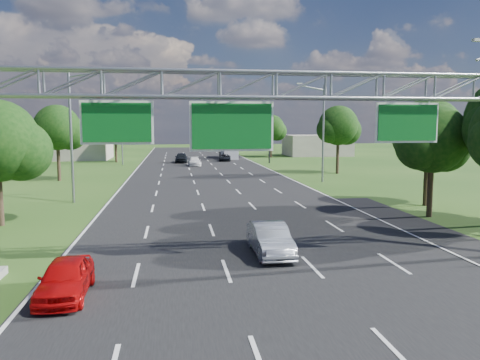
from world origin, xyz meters
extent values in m
plane|color=#214514|center=(0.00, 30.00, 0.00)|extent=(220.00, 220.00, 0.00)
cube|color=black|center=(0.00, 30.00, 0.00)|extent=(18.00, 180.00, 0.02)
cube|color=black|center=(10.20, 14.00, 0.00)|extent=(3.00, 30.00, 0.02)
cube|color=beige|center=(9.10, 12.00, 9.50)|extent=(0.50, 0.22, 0.12)
cube|color=white|center=(-6.00, 11.98, 6.00)|extent=(2.80, 0.05, 1.70)
cube|color=#0A571B|center=(-6.00, 11.92, 6.00)|extent=(2.62, 0.05, 1.52)
cube|color=white|center=(-1.50, 11.98, 5.85)|extent=(3.40, 0.05, 2.00)
cube|color=#0A571B|center=(-1.50, 11.92, 5.85)|extent=(3.22, 0.05, 1.82)
cube|color=white|center=(6.00, 11.98, 6.00)|extent=(2.80, 0.05, 1.70)
cube|color=#0A571B|center=(6.00, 11.92, 6.00)|extent=(2.62, 0.05, 1.52)
cylinder|color=black|center=(11.00, 65.00, 3.50)|extent=(0.24, 0.24, 7.00)
cylinder|color=black|center=(5.00, 65.00, 6.60)|extent=(12.00, 0.18, 0.18)
imported|color=black|center=(-1.00, 65.00, 6.05)|extent=(0.18, 0.22, 1.10)
imported|color=black|center=(4.00, 65.00, 6.05)|extent=(0.18, 0.22, 1.10)
imported|color=black|center=(9.00, 65.00, 6.05)|extent=(0.18, 0.22, 1.10)
cylinder|color=gray|center=(-11.50, 30.00, 5.00)|extent=(0.20, 0.20, 10.00)
cylinder|color=gray|center=(-10.20, 30.00, 9.70)|extent=(2.78, 0.12, 0.60)
cube|color=beige|center=(-8.90, 30.00, 10.10)|extent=(0.55, 0.22, 0.12)
cylinder|color=gray|center=(-11.50, 65.00, 5.00)|extent=(0.20, 0.20, 10.00)
cylinder|color=gray|center=(-10.20, 65.00, 9.70)|extent=(2.78, 0.12, 0.60)
cube|color=beige|center=(-8.90, 65.00, 10.10)|extent=(0.55, 0.22, 0.12)
cylinder|color=gray|center=(11.50, 40.00, 5.00)|extent=(0.20, 0.20, 10.00)
cylinder|color=gray|center=(10.20, 40.00, 9.70)|extent=(2.78, 0.12, 0.60)
cube|color=beige|center=(8.90, 40.00, 10.10)|extent=(0.55, 0.22, 0.12)
cylinder|color=#2D2116|center=(12.50, 21.00, 1.65)|extent=(0.36, 0.36, 3.30)
sphere|color=black|center=(12.50, 21.00, 5.06)|extent=(4.40, 4.40, 4.40)
sphere|color=black|center=(13.60, 21.40, 4.51)|extent=(3.30, 3.30, 3.30)
sphere|color=black|center=(11.51, 20.70, 4.62)|extent=(3.08, 3.08, 3.08)
cylinder|color=#2D2116|center=(14.50, 25.00, 1.76)|extent=(0.36, 0.36, 3.52)
sphere|color=black|center=(14.50, 25.00, 5.44)|extent=(4.80, 4.80, 4.80)
sphere|color=black|center=(15.70, 25.40, 4.84)|extent=(3.60, 3.60, 3.60)
sphere|color=black|center=(13.42, 24.70, 4.96)|extent=(3.36, 3.36, 3.36)
cylinder|color=#2D2116|center=(-14.00, 22.00, 1.54)|extent=(0.36, 0.36, 3.08)
sphere|color=black|center=(-12.80, 22.40, 4.40)|extent=(3.60, 3.60, 3.60)
cylinder|color=#2D2116|center=(-16.00, 45.00, 1.87)|extent=(0.36, 0.36, 3.74)
sphere|color=black|center=(-16.00, 45.00, 5.66)|extent=(4.80, 4.80, 4.80)
sphere|color=black|center=(-14.80, 45.40, 5.06)|extent=(3.60, 3.60, 3.60)
sphere|color=black|center=(-17.08, 44.70, 5.18)|extent=(3.36, 3.36, 3.36)
cylinder|color=#2D2116|center=(-13.00, 70.00, 1.65)|extent=(0.36, 0.36, 3.30)
sphere|color=black|center=(-13.00, 70.00, 5.22)|extent=(4.80, 4.80, 4.80)
sphere|color=black|center=(-11.80, 70.40, 4.62)|extent=(3.60, 3.60, 3.60)
sphere|color=black|center=(-14.08, 69.70, 4.74)|extent=(3.36, 3.36, 3.36)
cylinder|color=#2D2116|center=(16.00, 48.00, 1.98)|extent=(0.36, 0.36, 3.96)
sphere|color=black|center=(16.00, 48.00, 5.88)|extent=(4.80, 4.80, 4.80)
sphere|color=black|center=(17.20, 48.40, 5.28)|extent=(3.60, 3.60, 3.60)
sphere|color=black|center=(14.92, 47.70, 5.40)|extent=(3.36, 3.36, 3.36)
cylinder|color=#2D2116|center=(14.00, 78.00, 1.76)|extent=(0.36, 0.36, 3.52)
sphere|color=black|center=(14.00, 78.00, 5.44)|extent=(4.80, 4.80, 4.80)
sphere|color=black|center=(15.20, 78.40, 4.84)|extent=(3.60, 3.60, 3.60)
sphere|color=black|center=(12.92, 77.70, 4.96)|extent=(3.36, 3.36, 3.36)
cube|color=gray|center=(-22.00, 78.00, 2.50)|extent=(14.00, 10.00, 5.00)
cube|color=gray|center=(24.00, 82.00, 2.00)|extent=(12.00, 9.00, 4.00)
imported|color=#BA0809|center=(-7.60, 9.43, 0.67)|extent=(1.63, 3.94, 1.33)
imported|color=#A9AEB5|center=(0.46, 13.69, 0.72)|extent=(1.53, 4.36, 1.44)
imported|color=white|center=(-0.86, 61.72, 0.63)|extent=(1.86, 4.36, 1.25)
imported|color=black|center=(4.55, 70.07, 0.57)|extent=(2.35, 4.27, 1.13)
imported|color=black|center=(-2.68, 67.68, 0.79)|extent=(2.09, 4.72, 1.58)
cube|color=white|center=(5.99, 78.10, 1.77)|extent=(2.89, 6.56, 3.22)
cube|color=silver|center=(5.99, 73.59, 1.18)|extent=(2.58, 2.48, 2.36)
cylinder|color=black|center=(4.81, 73.81, 0.54)|extent=(0.38, 1.07, 1.07)
cylinder|color=black|center=(7.17, 73.81, 0.54)|extent=(0.38, 1.07, 1.07)
cylinder|color=black|center=(4.81, 80.25, 0.54)|extent=(0.38, 1.07, 1.07)
cylinder|color=black|center=(7.17, 80.25, 0.54)|extent=(0.38, 1.07, 1.07)
camera|label=1|loc=(-3.84, -6.82, 5.89)|focal=35.00mm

